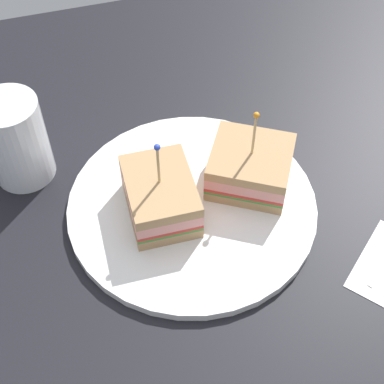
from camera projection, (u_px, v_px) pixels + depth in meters
The scene contains 5 objects.
ground_plane at pixel (192, 214), 68.48cm from camera, with size 91.46×91.46×2.00cm, color black.
plate at pixel (192, 206), 67.27cm from camera, with size 29.26×29.26×1.12cm, color white.
sandwich_half_front at pixel (160, 194), 64.34cm from camera, with size 7.70×10.20×10.90cm.
sandwich_half_back at pixel (250, 167), 67.08cm from camera, with size 12.39×12.20×11.11cm.
drink_glass at pixel (17, 143), 67.44cm from camera, with size 7.39×7.39×11.17cm.
Camera 1 is at (11.94, 39.47, 53.73)cm, focal length 53.31 mm.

